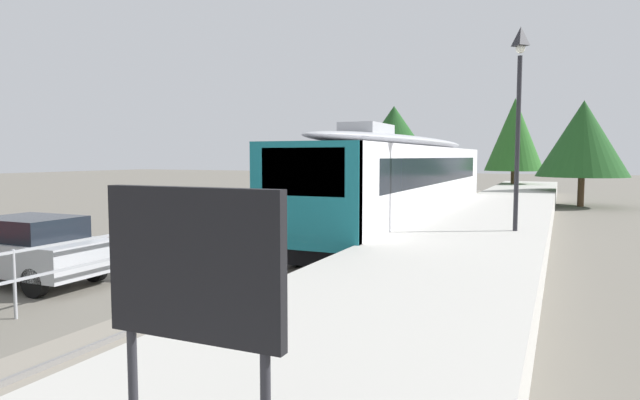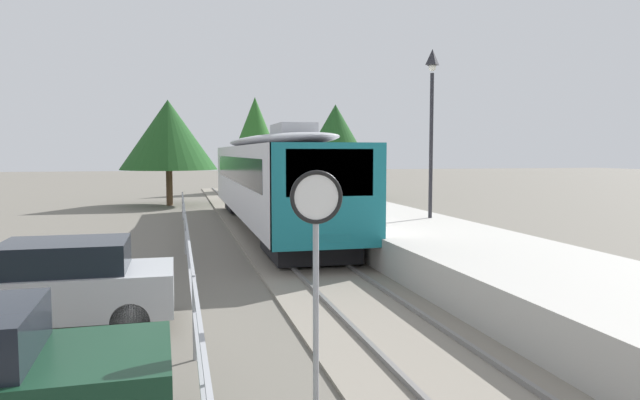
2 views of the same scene
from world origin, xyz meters
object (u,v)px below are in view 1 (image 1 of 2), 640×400
object	(u,v)px
platform_lamp_mid_platform	(519,90)
platform_notice_board	(193,275)
commuter_train	(405,176)
parked_hatchback_silver	(26,249)

from	to	relation	value
platform_lamp_mid_platform	platform_notice_board	size ratio (longest dim) A/B	2.97
commuter_train	platform_notice_board	bearing A→B (deg)	-78.64
commuter_train	platform_notice_board	xyz separation A→B (m)	(3.53, -17.56, 0.05)
platform_lamp_mid_platform	platform_notice_board	distance (m)	12.90
commuter_train	parked_hatchback_silver	distance (m)	13.13
platform_notice_board	parked_hatchback_silver	size ratio (longest dim) A/B	0.45
commuter_train	parked_hatchback_silver	xyz separation A→B (m)	(-5.54, -11.82, -1.35)
commuter_train	platform_lamp_mid_platform	world-z (taller)	platform_lamp_mid_platform
platform_lamp_mid_platform	parked_hatchback_silver	distance (m)	12.68
commuter_train	parked_hatchback_silver	world-z (taller)	commuter_train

